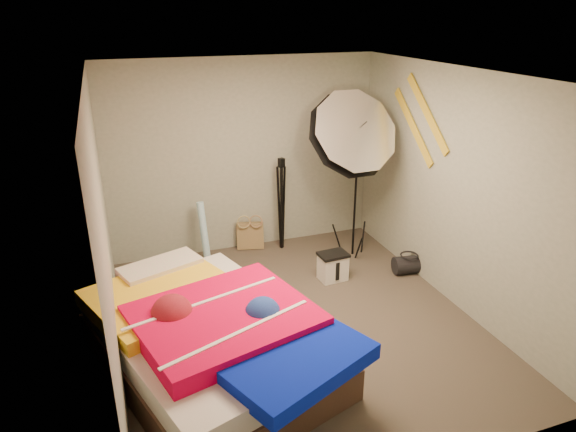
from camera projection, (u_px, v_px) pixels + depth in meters
name	position (u px, v px, depth m)	size (l,w,h in m)	color
floor	(298.00, 322.00, 5.32)	(4.00, 4.00, 0.00)	#4D4439
ceiling	(301.00, 74.00, 4.38)	(4.00, 4.00, 0.00)	silver
wall_back	(244.00, 157.00, 6.59)	(3.50, 3.50, 0.00)	#A0A393
wall_front	(417.00, 324.00, 3.10)	(3.50, 3.50, 0.00)	#A0A393
wall_left	(105.00, 236.00, 4.30)	(4.00, 4.00, 0.00)	#A0A393
wall_right	(455.00, 190.00, 5.39)	(4.00, 4.00, 0.00)	#A0A393
tote_bag	(250.00, 236.00, 6.91)	(0.36, 0.11, 0.36)	#998054
wrapping_roll	(204.00, 233.00, 6.48)	(0.09, 0.09, 0.79)	#5CB9E1
camera_case	(333.00, 267.00, 6.11)	(0.32, 0.23, 0.32)	silver
duffel_bag	(408.00, 265.00, 6.27)	(0.22, 0.22, 0.36)	black
wall_stripe_upper	(427.00, 113.00, 5.64)	(0.02, 1.10, 0.10)	gold
wall_stripe_lower	(413.00, 127.00, 5.94)	(0.02, 1.10, 0.10)	gold
bed	(211.00, 337.00, 4.53)	(2.28, 2.70, 0.67)	#452E23
photo_umbrella	(350.00, 136.00, 6.01)	(1.31, 0.97, 2.28)	black
camera_tripod	(282.00, 198.00, 6.72)	(0.09, 0.09, 1.25)	black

